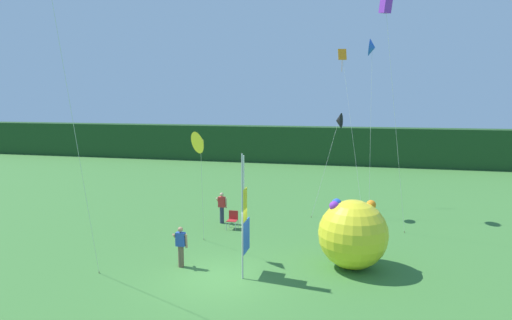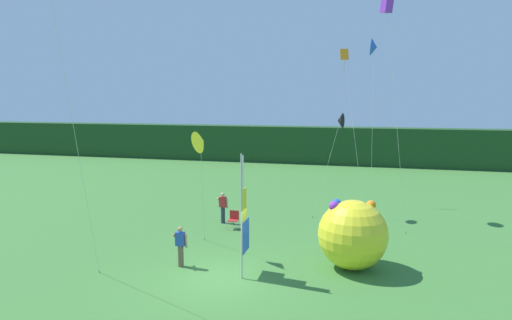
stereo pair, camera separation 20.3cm
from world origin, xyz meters
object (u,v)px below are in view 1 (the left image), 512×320
object	(u,v)px
person_far_left	(349,223)
kite_yellow_delta_2	(201,142)
kite_black_delta_1	(339,121)
person_near_banner	(222,207)
person_mid_field	(181,246)
inflatable_balloon	(353,234)
kite_purple_box_3	(386,8)
kite_orange_diamond_5	(344,67)
banner_flag	(245,218)
kite_blue_delta_0	(372,48)
folding_chair	(233,218)

from	to	relation	value
person_far_left	kite_yellow_delta_2	world-z (taller)	kite_yellow_delta_2
kite_black_delta_1	person_near_banner	bearing A→B (deg)	-151.36
person_mid_field	inflatable_balloon	world-z (taller)	inflatable_balloon
person_near_banner	kite_yellow_delta_2	size ratio (longest dim) A/B	0.31
kite_purple_box_3	kite_orange_diamond_5	distance (m)	7.34
banner_flag	kite_blue_delta_0	xyz separation A→B (m)	(4.48, 10.36, 7.06)
person_far_left	kite_orange_diamond_5	size ratio (longest dim) A/B	0.17
kite_purple_box_3	kite_orange_diamond_5	xyz separation A→B (m)	(-2.06, 6.73, -2.08)
inflatable_balloon	kite_orange_diamond_5	size ratio (longest dim) A/B	0.28
person_far_left	kite_purple_box_3	xyz separation A→B (m)	(1.31, 1.56, 9.65)
banner_flag	kite_purple_box_3	bearing A→B (deg)	51.97
banner_flag	kite_yellow_delta_2	size ratio (longest dim) A/B	0.88
person_mid_field	kite_yellow_delta_2	xyz separation A→B (m)	(0.28, 1.59, 3.90)
person_mid_field	kite_orange_diamond_5	world-z (taller)	kite_orange_diamond_5
folding_chair	kite_yellow_delta_2	world-z (taller)	kite_yellow_delta_2
banner_flag	person_mid_field	xyz separation A→B (m)	(-2.63, 0.23, -1.35)
kite_black_delta_1	kite_purple_box_3	size ratio (longest dim) A/B	0.52
person_near_banner	person_far_left	distance (m)	6.76
banner_flag	person_mid_field	distance (m)	2.96
kite_purple_box_3	kite_orange_diamond_5	world-z (taller)	kite_purple_box_3
person_near_banner	kite_purple_box_3	world-z (taller)	kite_purple_box_3
person_near_banner	person_far_left	xyz separation A→B (m)	(6.57, -1.59, 0.01)
person_near_banner	person_mid_field	bearing A→B (deg)	-87.04
person_far_left	kite_yellow_delta_2	xyz separation A→B (m)	(-5.97, -2.92, 3.87)
kite_blue_delta_0	kite_orange_diamond_5	bearing A→B (deg)	120.93
person_far_left	kite_yellow_delta_2	size ratio (longest dim) A/B	0.31
person_near_banner	inflatable_balloon	size ratio (longest dim) A/B	0.61
person_near_banner	kite_orange_diamond_5	xyz separation A→B (m)	(5.82, 6.70, 7.58)
banner_flag	person_far_left	world-z (taller)	banner_flag
folding_chair	kite_purple_box_3	bearing A→B (deg)	6.07
person_far_left	kite_orange_diamond_5	xyz separation A→B (m)	(-0.75, 8.30, 7.57)
person_near_banner	inflatable_balloon	distance (m)	8.23
person_far_left	kite_blue_delta_0	bearing A→B (deg)	81.33
person_mid_field	kite_purple_box_3	distance (m)	13.70
person_mid_field	kite_yellow_delta_2	distance (m)	4.22
banner_flag	kite_orange_diamond_5	distance (m)	14.74
banner_flag	kite_black_delta_1	size ratio (longest dim) A/B	0.80
person_near_banner	folding_chair	world-z (taller)	person_near_banner
person_far_left	kite_orange_diamond_5	distance (m)	11.25
banner_flag	kite_purple_box_3	world-z (taller)	kite_purple_box_3
person_near_banner	kite_yellow_delta_2	xyz separation A→B (m)	(0.60, -4.51, 3.88)
inflatable_balloon	kite_purple_box_3	size ratio (longest dim) A/B	0.24
kite_blue_delta_0	kite_purple_box_3	bearing A→B (deg)	-83.63
person_far_left	banner_flag	bearing A→B (deg)	-127.37
person_far_left	kite_purple_box_3	bearing A→B (deg)	50.05
person_near_banner	folding_chair	xyz separation A→B (m)	(0.82, -0.78, -0.36)
banner_flag	kite_yellow_delta_2	xyz separation A→B (m)	(-2.34, 1.82, 2.55)
kite_yellow_delta_2	person_mid_field	bearing A→B (deg)	-100.05
person_mid_field	person_far_left	xyz separation A→B (m)	(6.25, 4.51, 0.03)
kite_yellow_delta_2	banner_flag	bearing A→B (deg)	-37.89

